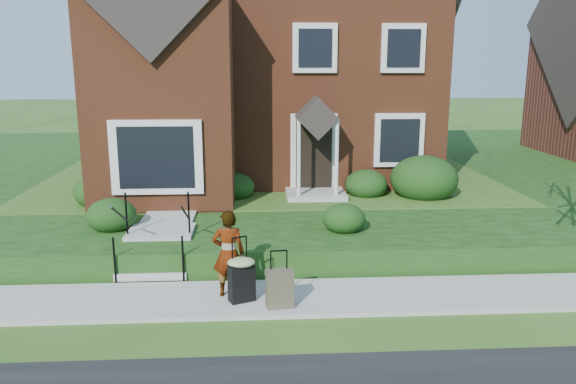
{
  "coord_description": "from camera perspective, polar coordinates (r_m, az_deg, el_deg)",
  "views": [
    {
      "loc": [
        -0.42,
        -9.49,
        4.2
      ],
      "look_at": [
        0.25,
        2.0,
        1.56
      ],
      "focal_mm": 35.0,
      "sensor_mm": 36.0,
      "label": 1
    }
  ],
  "objects": [
    {
      "name": "sidewalk",
      "position": [
        10.37,
        -0.73,
        -10.71
      ],
      "size": [
        60.0,
        1.6,
        0.08
      ],
      "primitive_type": "cube",
      "color": "#9E9B93",
      "rests_on": "ground"
    },
    {
      "name": "walkway",
      "position": [
        15.07,
        -11.16,
        -1.02
      ],
      "size": [
        1.2,
        6.0,
        0.06
      ],
      "primitive_type": "cube",
      "color": "#9E9B93",
      "rests_on": "terrace"
    },
    {
      "name": "front_steps",
      "position": [
        12.11,
        -13.1,
        -5.32
      ],
      "size": [
        1.4,
        2.02,
        1.5
      ],
      "color": "#9E9B93",
      "rests_on": "ground"
    },
    {
      "name": "ground",
      "position": [
        10.39,
        -0.73,
        -10.91
      ],
      "size": [
        120.0,
        120.0,
        0.0
      ],
      "primitive_type": "plane",
      "color": "#2D5119",
      "rests_on": "ground"
    },
    {
      "name": "suitcase_olive",
      "position": [
        9.8,
        -0.85,
        -9.77
      ],
      "size": [
        0.5,
        0.32,
        1.01
      ],
      "rotation": [
        0.0,
        0.0,
        0.13
      ],
      "color": "#4F4834",
      "rests_on": "sidewalk"
    },
    {
      "name": "woman",
      "position": [
        10.16,
        -6.06,
        -6.21
      ],
      "size": [
        0.59,
        0.39,
        1.6
      ],
      "primitive_type": "imported",
      "rotation": [
        0.0,
        0.0,
        3.15
      ],
      "color": "#999999",
      "rests_on": "sidewalk"
    },
    {
      "name": "terrace",
      "position": [
        21.23,
        8.76,
        2.19
      ],
      "size": [
        44.0,
        20.0,
        0.6
      ],
      "primitive_type": "cube",
      "color": "black",
      "rests_on": "ground"
    },
    {
      "name": "main_house",
      "position": [
        19.13,
        -2.79,
        16.1
      ],
      "size": [
        10.4,
        10.2,
        9.4
      ],
      "color": "brown",
      "rests_on": "terrace"
    },
    {
      "name": "suitcase_black",
      "position": [
        10.02,
        -4.75,
        -8.57
      ],
      "size": [
        0.6,
        0.56,
        1.17
      ],
      "rotation": [
        0.0,
        0.0,
        0.41
      ],
      "color": "black",
      "rests_on": "sidewalk"
    },
    {
      "name": "foundation_shrubs",
      "position": [
        14.77,
        2.38,
        0.88
      ],
      "size": [
        10.23,
        4.4,
        1.29
      ],
      "color": "black",
      "rests_on": "terrace"
    }
  ]
}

